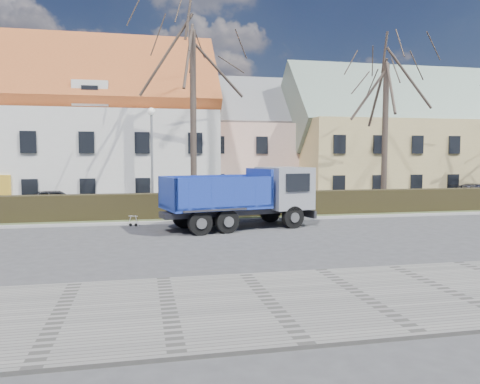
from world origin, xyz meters
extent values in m
plane|color=#3B3B3D|center=(0.00, 0.00, 0.00)|extent=(120.00, 120.00, 0.00)
cube|color=slate|center=(0.00, -8.50, 0.04)|extent=(80.00, 5.00, 0.08)
cube|color=#9D9B99|center=(0.00, 4.60, 0.06)|extent=(80.00, 0.30, 0.12)
cube|color=#414F2C|center=(0.00, 6.20, 0.05)|extent=(80.00, 3.00, 0.10)
cube|color=black|center=(0.00, 6.00, 0.65)|extent=(60.00, 0.90, 1.30)
imported|color=black|center=(-9.92, 10.93, 0.67)|extent=(4.13, 2.20, 1.34)
imported|color=#25252C|center=(18.47, 10.44, 0.67)|extent=(4.94, 2.99, 1.34)
camera|label=1|loc=(-4.98, -18.37, 3.32)|focal=35.00mm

